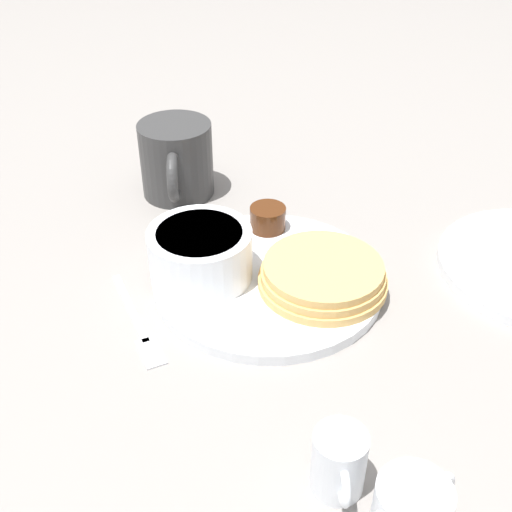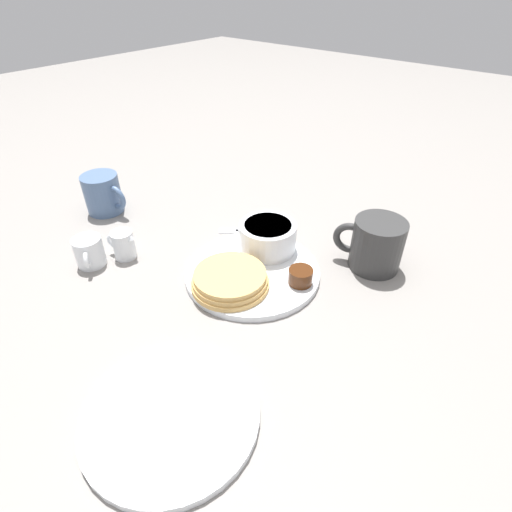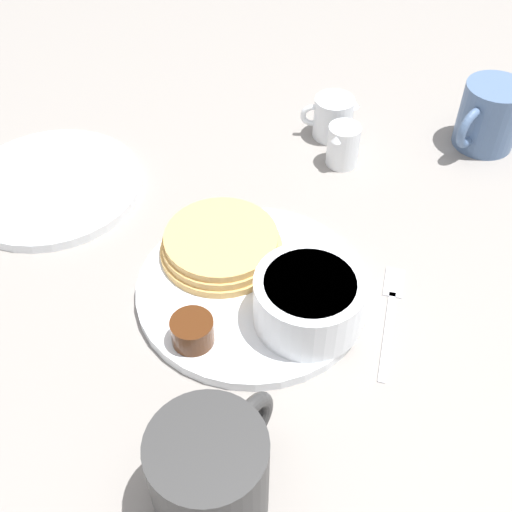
{
  "view_description": "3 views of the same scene",
  "coord_description": "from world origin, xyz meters",
  "px_view_note": "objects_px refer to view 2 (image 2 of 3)",
  "views": [
    {
      "loc": [
        0.52,
        0.14,
        0.43
      ],
      "look_at": [
        -0.0,
        -0.01,
        0.03
      ],
      "focal_mm": 45.0,
      "sensor_mm": 36.0,
      "label": 1
    },
    {
      "loc": [
        -0.37,
        0.43,
        0.46
      ],
      "look_at": [
        -0.01,
        -0.0,
        0.05
      ],
      "focal_mm": 28.0,
      "sensor_mm": 36.0,
      "label": 2
    },
    {
      "loc": [
        -0.25,
        -0.36,
        0.52
      ],
      "look_at": [
        0.02,
        0.02,
        0.03
      ],
      "focal_mm": 45.0,
      "sensor_mm": 36.0,
      "label": 3
    }
  ],
  "objects_px": {
    "coffee_mug": "(375,244)",
    "creamer_pitcher_far": "(89,251)",
    "creamer_pitcher_near": "(123,244)",
    "plate": "(252,272)",
    "fork": "(246,230)",
    "bowl": "(268,236)",
    "second_mug": "(103,194)"
  },
  "relations": [
    {
      "from": "creamer_pitcher_far",
      "to": "bowl",
      "type": "bearing_deg",
      "value": -134.32
    },
    {
      "from": "bowl",
      "to": "fork",
      "type": "relative_size",
      "value": 0.89
    },
    {
      "from": "bowl",
      "to": "fork",
      "type": "height_order",
      "value": "bowl"
    },
    {
      "from": "creamer_pitcher_near",
      "to": "creamer_pitcher_far",
      "type": "bearing_deg",
      "value": 62.8
    },
    {
      "from": "coffee_mug",
      "to": "creamer_pitcher_far",
      "type": "bearing_deg",
      "value": 39.5
    },
    {
      "from": "creamer_pitcher_far",
      "to": "plate",
      "type": "bearing_deg",
      "value": -145.97
    },
    {
      "from": "creamer_pitcher_near",
      "to": "fork",
      "type": "bearing_deg",
      "value": -118.72
    },
    {
      "from": "second_mug",
      "to": "bowl",
      "type": "bearing_deg",
      "value": -164.58
    },
    {
      "from": "plate",
      "to": "creamer_pitcher_near",
      "type": "bearing_deg",
      "value": 27.29
    },
    {
      "from": "bowl",
      "to": "creamer_pitcher_far",
      "type": "relative_size",
      "value": 1.66
    },
    {
      "from": "coffee_mug",
      "to": "creamer_pitcher_near",
      "type": "relative_size",
      "value": 2.06
    },
    {
      "from": "bowl",
      "to": "fork",
      "type": "xyz_separation_m",
      "value": [
        0.09,
        -0.03,
        -0.04
      ]
    },
    {
      "from": "creamer_pitcher_near",
      "to": "fork",
      "type": "relative_size",
      "value": 0.5
    },
    {
      "from": "coffee_mug",
      "to": "creamer_pitcher_near",
      "type": "height_order",
      "value": "coffee_mug"
    },
    {
      "from": "fork",
      "to": "second_mug",
      "type": "height_order",
      "value": "second_mug"
    },
    {
      "from": "coffee_mug",
      "to": "second_mug",
      "type": "height_order",
      "value": "coffee_mug"
    },
    {
      "from": "plate",
      "to": "bowl",
      "type": "xyz_separation_m",
      "value": [
        0.02,
        -0.07,
        0.04
      ]
    },
    {
      "from": "creamer_pitcher_far",
      "to": "fork",
      "type": "xyz_separation_m",
      "value": [
        -0.15,
        -0.27,
        -0.03
      ]
    },
    {
      "from": "second_mug",
      "to": "creamer_pitcher_far",
      "type": "bearing_deg",
      "value": 138.92
    },
    {
      "from": "plate",
      "to": "creamer_pitcher_far",
      "type": "relative_size",
      "value": 3.74
    },
    {
      "from": "plate",
      "to": "creamer_pitcher_near",
      "type": "xyz_separation_m",
      "value": [
        0.22,
        0.12,
        0.02
      ]
    },
    {
      "from": "bowl",
      "to": "creamer_pitcher_near",
      "type": "distance_m",
      "value": 0.27
    },
    {
      "from": "creamer_pitcher_near",
      "to": "creamer_pitcher_far",
      "type": "xyz_separation_m",
      "value": [
        0.03,
        0.05,
        0.0
      ]
    },
    {
      "from": "fork",
      "to": "creamer_pitcher_far",
      "type": "bearing_deg",
      "value": 61.58
    },
    {
      "from": "coffee_mug",
      "to": "fork",
      "type": "height_order",
      "value": "coffee_mug"
    },
    {
      "from": "fork",
      "to": "second_mug",
      "type": "bearing_deg",
      "value": 25.0
    },
    {
      "from": "coffee_mug",
      "to": "creamer_pitcher_far",
      "type": "distance_m",
      "value": 0.52
    },
    {
      "from": "plate",
      "to": "coffee_mug",
      "type": "xyz_separation_m",
      "value": [
        -0.15,
        -0.16,
        0.04
      ]
    },
    {
      "from": "creamer_pitcher_near",
      "to": "plate",
      "type": "bearing_deg",
      "value": -152.71
    },
    {
      "from": "plate",
      "to": "fork",
      "type": "xyz_separation_m",
      "value": [
        0.1,
        -0.1,
        -0.0
      ]
    },
    {
      "from": "bowl",
      "to": "second_mug",
      "type": "bearing_deg",
      "value": 15.42
    },
    {
      "from": "coffee_mug",
      "to": "creamer_pitcher_far",
      "type": "relative_size",
      "value": 1.92
    }
  ]
}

